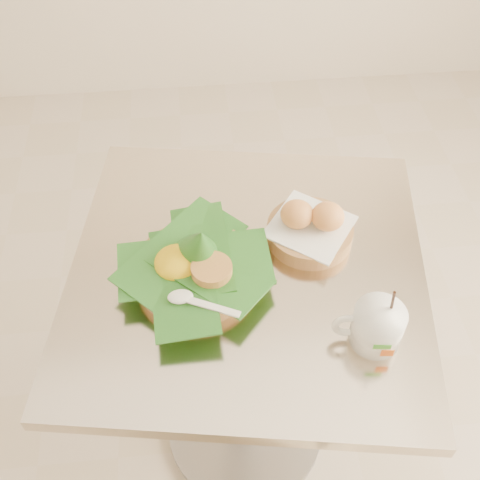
{
  "coord_description": "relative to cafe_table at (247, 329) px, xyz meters",
  "views": [
    {
      "loc": [
        0.05,
        -0.7,
        1.68
      ],
      "look_at": [
        0.13,
        0.06,
        0.82
      ],
      "focal_mm": 45.0,
      "sensor_mm": 36.0,
      "label": 1
    }
  ],
  "objects": [
    {
      "name": "bread_basket",
      "position": [
        0.14,
        0.06,
        0.25
      ],
      "size": [
        0.21,
        0.21,
        0.09
      ],
      "rotation": [
        0.0,
        0.0,
        0.16
      ],
      "color": "tan",
      "rests_on": "cafe_table"
    },
    {
      "name": "rice_basket",
      "position": [
        -0.1,
        -0.02,
        0.26
      ],
      "size": [
        0.29,
        0.29,
        0.15
      ],
      "rotation": [
        0.0,
        0.0,
        -0.13
      ],
      "color": "tan",
      "rests_on": "cafe_table"
    },
    {
      "name": "cafe_table",
      "position": [
        0.0,
        0.0,
        0.0
      ],
      "size": [
        0.81,
        0.81,
        0.75
      ],
      "rotation": [
        0.0,
        0.0,
        -0.16
      ],
      "color": "gray",
      "rests_on": "floor"
    },
    {
      "name": "floor",
      "position": [
        -0.14,
        -0.05,
        -0.53
      ],
      "size": [
        3.6,
        3.6,
        0.0
      ],
      "primitive_type": "plane",
      "color": "beige",
      "rests_on": "ground"
    },
    {
      "name": "coffee_mug",
      "position": [
        0.21,
        -0.19,
        0.26
      ],
      "size": [
        0.13,
        0.1,
        0.16
      ],
      "rotation": [
        0.0,
        0.0,
        -0.11
      ],
      "color": "white",
      "rests_on": "cafe_table"
    }
  ]
}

